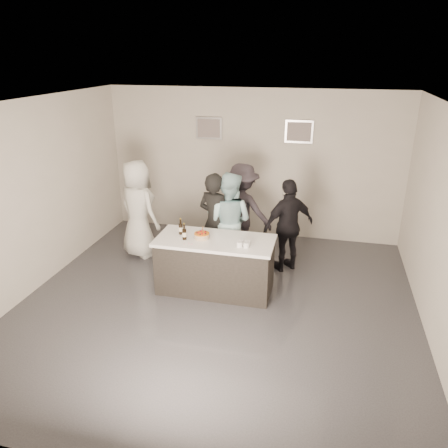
{
  "coord_description": "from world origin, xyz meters",
  "views": [
    {
      "loc": [
        1.46,
        -5.61,
        3.63
      ],
      "look_at": [
        0.0,
        0.5,
        1.15
      ],
      "focal_mm": 35.0,
      "sensor_mm": 36.0,
      "label": 1
    }
  ],
  "objects_px": {
    "beer_bottle_a": "(181,226)",
    "person_main_black": "(215,222)",
    "person_main_blue": "(229,221)",
    "person_guest_back": "(242,210)",
    "cake": "(202,236)",
    "bar_counter": "(215,265)",
    "person_guest_left": "(138,209)",
    "person_guest_right": "(288,226)",
    "beer_bottle_b": "(184,232)"
  },
  "relations": [
    {
      "from": "person_main_black",
      "to": "person_main_blue",
      "type": "relative_size",
      "value": 1.0
    },
    {
      "from": "person_guest_left",
      "to": "person_guest_right",
      "type": "bearing_deg",
      "value": -151.34
    },
    {
      "from": "bar_counter",
      "to": "person_main_black",
      "type": "distance_m",
      "value": 0.89
    },
    {
      "from": "person_guest_left",
      "to": "person_guest_back",
      "type": "bearing_deg",
      "value": -138.19
    },
    {
      "from": "bar_counter",
      "to": "person_guest_left",
      "type": "distance_m",
      "value": 2.03
    },
    {
      "from": "beer_bottle_a",
      "to": "person_main_black",
      "type": "relative_size",
      "value": 0.15
    },
    {
      "from": "beer_bottle_a",
      "to": "person_main_black",
      "type": "height_order",
      "value": "person_main_black"
    },
    {
      "from": "bar_counter",
      "to": "person_guest_right",
      "type": "bearing_deg",
      "value": 44.26
    },
    {
      "from": "cake",
      "to": "person_guest_back",
      "type": "relative_size",
      "value": 0.14
    },
    {
      "from": "beer_bottle_a",
      "to": "person_main_blue",
      "type": "distance_m",
      "value": 1.0
    },
    {
      "from": "cake",
      "to": "person_guest_left",
      "type": "height_order",
      "value": "person_guest_left"
    },
    {
      "from": "cake",
      "to": "person_guest_right",
      "type": "bearing_deg",
      "value": 39.29
    },
    {
      "from": "beer_bottle_b",
      "to": "person_guest_back",
      "type": "bearing_deg",
      "value": 68.89
    },
    {
      "from": "bar_counter",
      "to": "person_main_black",
      "type": "bearing_deg",
      "value": 104.72
    },
    {
      "from": "person_main_black",
      "to": "person_main_blue",
      "type": "xyz_separation_m",
      "value": [
        0.23,
        0.1,
        -0.0
      ]
    },
    {
      "from": "beer_bottle_b",
      "to": "person_guest_left",
      "type": "xyz_separation_m",
      "value": [
        -1.26,
        1.09,
        -0.11
      ]
    },
    {
      "from": "bar_counter",
      "to": "person_guest_back",
      "type": "relative_size",
      "value": 1.05
    },
    {
      "from": "person_guest_left",
      "to": "beer_bottle_a",
      "type": "bearing_deg",
      "value": 169.3
    },
    {
      "from": "beer_bottle_b",
      "to": "person_guest_right",
      "type": "distance_m",
      "value": 1.91
    },
    {
      "from": "bar_counter",
      "to": "beer_bottle_a",
      "type": "relative_size",
      "value": 7.15
    },
    {
      "from": "beer_bottle_b",
      "to": "person_guest_right",
      "type": "relative_size",
      "value": 0.16
    },
    {
      "from": "cake",
      "to": "person_main_black",
      "type": "height_order",
      "value": "person_main_black"
    },
    {
      "from": "person_guest_right",
      "to": "beer_bottle_a",
      "type": "bearing_deg",
      "value": -8.05
    },
    {
      "from": "bar_counter",
      "to": "person_guest_right",
      "type": "height_order",
      "value": "person_guest_right"
    },
    {
      "from": "bar_counter",
      "to": "person_guest_right",
      "type": "relative_size",
      "value": 1.12
    },
    {
      "from": "beer_bottle_b",
      "to": "person_guest_left",
      "type": "relative_size",
      "value": 0.14
    },
    {
      "from": "person_main_blue",
      "to": "person_guest_left",
      "type": "bearing_deg",
      "value": 7.03
    },
    {
      "from": "beer_bottle_a",
      "to": "person_guest_right",
      "type": "height_order",
      "value": "person_guest_right"
    },
    {
      "from": "bar_counter",
      "to": "person_main_blue",
      "type": "relative_size",
      "value": 1.06
    },
    {
      "from": "beer_bottle_a",
      "to": "person_guest_left",
      "type": "relative_size",
      "value": 0.14
    },
    {
      "from": "person_main_blue",
      "to": "person_guest_back",
      "type": "distance_m",
      "value": 0.6
    },
    {
      "from": "bar_counter",
      "to": "cake",
      "type": "xyz_separation_m",
      "value": [
        -0.21,
        -0.01,
        0.49
      ]
    },
    {
      "from": "person_main_blue",
      "to": "person_guest_right",
      "type": "relative_size",
      "value": 1.06
    },
    {
      "from": "cake",
      "to": "person_main_black",
      "type": "bearing_deg",
      "value": 88.81
    },
    {
      "from": "bar_counter",
      "to": "person_guest_left",
      "type": "xyz_separation_m",
      "value": [
        -1.72,
        0.97,
        0.47
      ]
    },
    {
      "from": "cake",
      "to": "person_main_blue",
      "type": "height_order",
      "value": "person_main_blue"
    },
    {
      "from": "cake",
      "to": "person_main_blue",
      "type": "relative_size",
      "value": 0.14
    },
    {
      "from": "bar_counter",
      "to": "cake",
      "type": "distance_m",
      "value": 0.53
    },
    {
      "from": "cake",
      "to": "person_guest_left",
      "type": "bearing_deg",
      "value": 146.92
    },
    {
      "from": "beer_bottle_b",
      "to": "person_guest_back",
      "type": "distance_m",
      "value": 1.68
    },
    {
      "from": "cake",
      "to": "person_main_black",
      "type": "distance_m",
      "value": 0.76
    },
    {
      "from": "cake",
      "to": "person_main_blue",
      "type": "xyz_separation_m",
      "value": [
        0.24,
        0.86,
        -0.06
      ]
    },
    {
      "from": "bar_counter",
      "to": "person_guest_back",
      "type": "bearing_deg",
      "value": 84.49
    },
    {
      "from": "beer_bottle_a",
      "to": "person_main_blue",
      "type": "relative_size",
      "value": 0.15
    },
    {
      "from": "cake",
      "to": "beer_bottle_a",
      "type": "distance_m",
      "value": 0.39
    },
    {
      "from": "bar_counter",
      "to": "beer_bottle_a",
      "type": "distance_m",
      "value": 0.83
    },
    {
      "from": "cake",
      "to": "person_guest_back",
      "type": "distance_m",
      "value": 1.5
    },
    {
      "from": "person_main_blue",
      "to": "person_guest_back",
      "type": "height_order",
      "value": "person_guest_back"
    },
    {
      "from": "bar_counter",
      "to": "person_guest_back",
      "type": "xyz_separation_m",
      "value": [
        0.14,
        1.44,
        0.43
      ]
    },
    {
      "from": "beer_bottle_a",
      "to": "person_main_black",
      "type": "distance_m",
      "value": 0.79
    }
  ]
}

